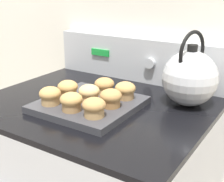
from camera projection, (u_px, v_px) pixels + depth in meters
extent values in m
cube|color=silver|center=(146.00, 11.00, 1.25)|extent=(8.00, 0.05, 2.40)
cube|color=black|center=(98.00, 104.00, 1.07)|extent=(0.76, 0.64, 0.02)
cube|color=#B7BABF|center=(139.00, 59.00, 1.27)|extent=(0.74, 0.05, 0.18)
cube|color=green|center=(100.00, 52.00, 1.32)|extent=(0.09, 0.01, 0.03)
cylinder|color=#B7BABF|center=(150.00, 63.00, 1.20)|extent=(0.04, 0.02, 0.04)
cylinder|color=#B7BABF|center=(174.00, 67.00, 1.15)|extent=(0.04, 0.02, 0.04)
cylinder|color=#B7BABF|center=(200.00, 71.00, 1.10)|extent=(0.04, 0.02, 0.04)
cube|color=#38383D|center=(89.00, 104.00, 1.01)|extent=(0.30, 0.30, 0.02)
cylinder|color=tan|center=(50.00, 100.00, 0.98)|extent=(0.06, 0.06, 0.03)
ellipsoid|color=tan|center=(50.00, 93.00, 0.97)|extent=(0.07, 0.07, 0.04)
cylinder|color=#A37A4C|center=(72.00, 106.00, 0.93)|extent=(0.06, 0.06, 0.03)
ellipsoid|color=tan|center=(71.00, 99.00, 0.92)|extent=(0.07, 0.07, 0.04)
cylinder|color=tan|center=(94.00, 112.00, 0.89)|extent=(0.06, 0.06, 0.03)
ellipsoid|color=#B2844C|center=(94.00, 105.00, 0.88)|extent=(0.07, 0.07, 0.04)
cylinder|color=#A37A4C|center=(68.00, 93.00, 1.04)|extent=(0.06, 0.06, 0.03)
ellipsoid|color=tan|center=(68.00, 87.00, 1.03)|extent=(0.07, 0.07, 0.04)
cylinder|color=tan|center=(89.00, 97.00, 1.00)|extent=(0.06, 0.06, 0.03)
ellipsoid|color=tan|center=(89.00, 91.00, 0.99)|extent=(0.07, 0.07, 0.04)
cylinder|color=olive|center=(111.00, 102.00, 0.96)|extent=(0.06, 0.06, 0.03)
ellipsoid|color=#B2844C|center=(111.00, 96.00, 0.95)|extent=(0.07, 0.07, 0.04)
cylinder|color=tan|center=(104.00, 90.00, 1.07)|extent=(0.06, 0.06, 0.03)
ellipsoid|color=#B2844C|center=(104.00, 84.00, 1.06)|extent=(0.07, 0.07, 0.04)
cylinder|color=#A37A4C|center=(125.00, 94.00, 1.02)|extent=(0.06, 0.06, 0.03)
ellipsoid|color=tan|center=(125.00, 88.00, 1.02)|extent=(0.07, 0.07, 0.04)
sphere|color=silver|center=(190.00, 78.00, 1.01)|extent=(0.18, 0.18, 0.18)
cylinder|color=black|center=(193.00, 48.00, 0.97)|extent=(0.03, 0.03, 0.02)
cone|color=silver|center=(204.00, 67.00, 1.05)|extent=(0.05, 0.08, 0.06)
torus|color=black|center=(192.00, 52.00, 0.98)|extent=(0.04, 0.14, 0.14)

